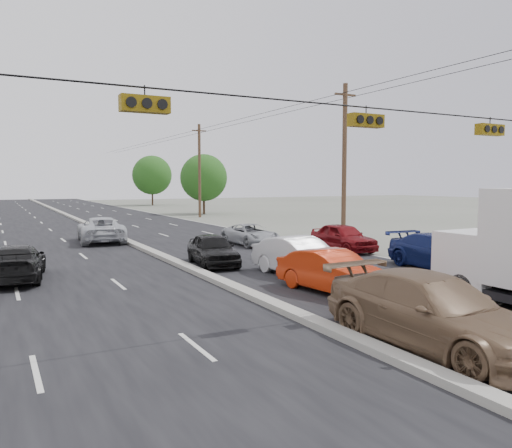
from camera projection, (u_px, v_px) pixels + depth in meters
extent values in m
plane|color=#606356|center=(318.00, 327.00, 13.10)|extent=(200.00, 200.00, 0.00)
cube|color=black|center=(99.00, 230.00, 39.50)|extent=(20.00, 160.00, 0.02)
cube|color=gray|center=(99.00, 229.00, 39.50)|extent=(0.50, 160.00, 0.20)
cylinder|color=#422D1E|center=(344.00, 163.00, 31.72)|extent=(0.30, 0.30, 10.00)
cube|color=#422D1E|center=(345.00, 95.00, 31.36)|extent=(1.60, 0.12, 0.12)
cylinder|color=#422D1E|center=(200.00, 171.00, 53.73)|extent=(0.30, 0.30, 10.00)
cube|color=#422D1E|center=(199.00, 131.00, 53.37)|extent=(1.60, 0.12, 0.12)
cylinder|color=black|center=(320.00, 103.00, 12.61)|extent=(25.00, 0.04, 0.04)
cube|color=#72590C|center=(145.00, 104.00, 10.54)|extent=(1.05, 0.30, 0.35)
cube|color=#72590C|center=(366.00, 121.00, 13.34)|extent=(1.05, 0.30, 0.35)
cube|color=#72590C|center=(490.00, 130.00, 15.68)|extent=(1.05, 0.30, 0.35)
cylinder|color=#382619|center=(204.00, 203.00, 59.61)|extent=(0.28, 0.28, 2.52)
sphere|color=#225115|center=(204.00, 178.00, 59.35)|extent=(5.60, 5.60, 5.60)
cylinder|color=#382619|center=(152.00, 197.00, 82.06)|extent=(0.28, 0.28, 2.88)
sphere|color=#225115|center=(152.00, 175.00, 81.77)|extent=(6.40, 6.40, 6.40)
cube|color=silver|center=(479.00, 259.00, 16.40)|extent=(2.47, 1.96, 1.84)
cylinder|color=black|center=(463.00, 288.00, 15.73)|extent=(0.32, 0.92, 0.92)
cylinder|color=black|center=(506.00, 282.00, 16.75)|extent=(0.32, 0.92, 0.92)
imported|color=brown|center=(432.00, 312.00, 11.44)|extent=(2.50, 5.80, 1.66)
imported|color=#B4280B|center=(333.00, 272.00, 17.08)|extent=(2.09, 4.58, 1.46)
imported|color=black|center=(213.00, 250.00, 22.77)|extent=(2.27, 4.45, 1.45)
imported|color=silver|center=(301.00, 257.00, 20.13)|extent=(2.17, 4.90, 1.56)
imported|color=#9FA2A6|center=(251.00, 235.00, 30.14)|extent=(2.21, 4.57, 1.25)
imported|color=#101A50|center=(441.00, 253.00, 21.51)|extent=(2.55, 5.44, 1.54)
imported|color=maroon|center=(343.00, 238.00, 27.46)|extent=(1.90, 4.51, 1.52)
imported|color=black|center=(16.00, 263.00, 19.20)|extent=(2.58, 5.04, 1.40)
imported|color=silver|center=(101.00, 230.00, 31.57)|extent=(3.19, 5.96, 1.59)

